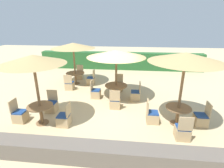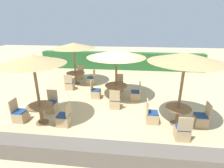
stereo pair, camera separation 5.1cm
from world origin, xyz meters
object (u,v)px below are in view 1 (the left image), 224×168
patio_chair_center_west (96,93)px  patio_chair_center_north (119,86)px  round_table_center (116,88)px  patio_chair_front_left_north (52,106)px  parasol_back_left (73,46)px  round_table_front_left (41,110)px  patio_chair_back_left_east (91,80)px  patio_chair_front_left_east (64,119)px  parasol_center (116,54)px  patio_chair_front_left_west (20,115)px  patio_chair_front_right_west (152,116)px  patio_chair_back_left_south (70,85)px  parasol_front_right (186,58)px  patio_chair_back_left_north (79,75)px  round_table_front_right (178,111)px  patio_chair_center_south (115,103)px  patio_chair_front_right_east (201,119)px  parasol_front_left (33,60)px  patio_chair_front_right_south (182,132)px  patio_chair_center_east (136,95)px  round_table_back_left (75,75)px

patio_chair_center_west → patio_chair_center_north: (1.11, 1.14, 0.00)m
round_table_center → patio_chair_front_left_north: patio_chair_front_left_north is taller
parasol_back_left → patio_chair_front_left_north: (0.05, -3.63, -2.11)m
round_table_front_left → parasol_back_left: bearing=91.1°
patio_chair_back_left_east → round_table_front_left: size_ratio=0.98×
patio_chair_center_north → patio_chair_front_left_east: same height
round_table_front_left → patio_chair_front_left_east: 0.98m
parasol_center → patio_chair_front_left_west: 4.86m
patio_chair_front_right_west → patio_chair_back_left_south: 5.31m
parasol_center → patio_chair_front_left_west: parasol_center is taller
parasol_front_right → patio_chair_back_left_north: bearing=136.5°
round_table_front_right → patio_chair_back_left_south: bearing=150.3°
round_table_front_right → patio_chair_front_right_west: size_ratio=1.01×
patio_chair_center_south → round_table_front_left: patio_chair_center_south is taller
patio_chair_front_right_west → parasol_back_left: bearing=-133.1°
patio_chair_front_right_west → patio_chair_front_left_east: bearing=-80.0°
patio_chair_front_right_east → patio_chair_center_south: (-3.36, 1.04, 0.00)m
round_table_front_left → patio_chair_center_west: bearing=58.3°
patio_chair_back_left_north → patio_chair_front_left_north: size_ratio=1.00×
parasol_front_right → patio_chair_back_left_south: size_ratio=2.97×
parasol_center → parasol_front_left: size_ratio=1.05×
patio_chair_front_left_east → patio_chair_back_left_north: bearing=10.6°
patio_chair_front_right_west → patio_chair_front_left_east: same height
patio_chair_center_north → patio_chair_front_left_north: size_ratio=1.00×
patio_chair_center_north → patio_chair_front_left_north: same height
patio_chair_front_right_south → round_table_front_left: (-5.15, 0.39, 0.31)m
parasol_center → round_table_center: bearing=116.6°
patio_chair_center_west → patio_chair_back_left_east: size_ratio=1.00×
patio_chair_front_right_east → patio_chair_back_left_south: (-6.19, 3.03, 0.00)m
parasol_front_right → patio_chair_center_west: (-3.59, 2.05, -2.33)m
parasol_front_right → parasol_center: (-2.54, 2.11, -0.29)m
parasol_center → round_table_front_left: 4.11m
patio_chair_front_right_south → parasol_front_left: (-5.15, 0.39, 2.23)m
patio_chair_center_west → patio_chair_front_left_north: size_ratio=1.00×
patio_chair_center_south → patio_chair_front_left_north: (-2.74, -0.61, 0.00)m
patio_chair_front_right_east → patio_chair_back_left_south: bearing=64.0°
patio_chair_back_left_south → round_table_front_left: 3.57m
patio_chair_center_west → patio_chair_back_left_north: 3.46m
patio_chair_front_right_west → parasol_back_left: parasol_back_left is taller
parasol_front_right → patio_chair_front_right_south: 2.50m
patio_chair_center_south → patio_chair_front_left_north: same height
patio_chair_front_right_east → patio_chair_front_right_south: (-0.92, -0.92, 0.00)m
patio_chair_front_right_east → patio_chair_center_north: (-3.36, 3.19, 0.00)m
patio_chair_center_east → patio_chair_back_left_north: (-3.77, 2.98, 0.00)m
patio_chair_back_left_south → patio_chair_center_west: bearing=-29.5°
patio_chair_back_left_south → patio_chair_back_left_north: (0.00, 2.02, 0.00)m
round_table_back_left → patio_chair_front_left_north: patio_chair_front_left_north is taller
round_table_back_left → parasol_center: bearing=-35.5°
parasol_center → patio_chair_center_north: size_ratio=3.03×
round_table_center → round_table_back_left: size_ratio=0.99×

